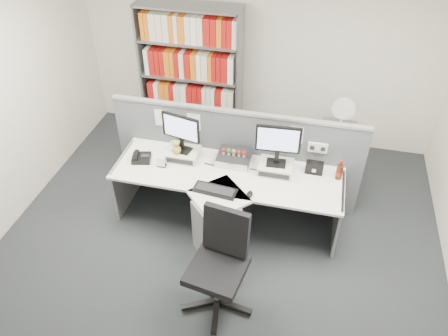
% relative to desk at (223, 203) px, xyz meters
% --- Properties ---
extents(ground, '(5.50, 5.50, 0.00)m').
position_rel_desk_xyz_m(ground, '(0.00, -0.60, -0.46)').
color(ground, '#2F3337').
rests_on(ground, ground).
extents(room_shell, '(5.04, 5.54, 2.72)m').
position_rel_desk_xyz_m(room_shell, '(0.00, -0.60, 1.33)').
color(room_shell, silver).
rests_on(room_shell, ground).
extents(partition, '(3.00, 0.08, 1.27)m').
position_rel_desk_xyz_m(partition, '(0.00, 0.65, 0.19)').
color(partition, '#575B63').
rests_on(partition, ground).
extents(desk, '(2.60, 1.20, 0.72)m').
position_rel_desk_xyz_m(desk, '(0.00, 0.00, 0.00)').
color(desk, white).
rests_on(desk, ground).
extents(monitor_riser_left, '(0.38, 0.31, 0.10)m').
position_rel_desk_xyz_m(monitor_riser_left, '(-0.58, 0.38, 0.31)').
color(monitor_riser_left, beige).
rests_on(monitor_riser_left, desk).
extents(monitor_riser_right, '(0.38, 0.31, 0.10)m').
position_rel_desk_xyz_m(monitor_riser_right, '(0.52, 0.38, 0.31)').
color(monitor_riser_right, beige).
rests_on(monitor_riser_right, desk).
extents(monitor_left, '(0.46, 0.19, 0.47)m').
position_rel_desk_xyz_m(monitor_left, '(-0.58, 0.38, 0.65)').
color(monitor_left, black).
rests_on(monitor_left, monitor_riser_left).
extents(monitor_right, '(0.49, 0.17, 0.50)m').
position_rel_desk_xyz_m(monitor_right, '(0.52, 0.38, 0.66)').
color(monitor_right, black).
rests_on(monitor_right, monitor_riser_right).
extents(desktop_pc, '(0.37, 0.33, 0.10)m').
position_rel_desk_xyz_m(desktop_pc, '(0.03, 0.44, 0.31)').
color(desktop_pc, black).
rests_on(desktop_pc, desk).
extents(figurines, '(0.29, 0.05, 0.09)m').
position_rel_desk_xyz_m(figurines, '(0.03, 0.43, 0.41)').
color(figurines, beige).
rests_on(figurines, desktop_pc).
extents(keyboard, '(0.48, 0.22, 0.03)m').
position_rel_desk_xyz_m(keyboard, '(-0.06, -0.11, 0.28)').
color(keyboard, black).
rests_on(keyboard, desk).
extents(mouse, '(0.07, 0.11, 0.04)m').
position_rel_desk_xyz_m(mouse, '(0.32, -0.09, 0.28)').
color(mouse, black).
rests_on(mouse, desk).
extents(desk_phone, '(0.25, 0.23, 0.09)m').
position_rel_desk_xyz_m(desk_phone, '(-1.03, 0.22, 0.30)').
color(desk_phone, black).
rests_on(desk_phone, desk).
extents(desk_calendar, '(0.11, 0.08, 0.13)m').
position_rel_desk_xyz_m(desk_calendar, '(-0.76, 0.17, 0.32)').
color(desk_calendar, black).
rests_on(desk_calendar, desk).
extents(plush_toy, '(0.10, 0.10, 0.18)m').
position_rel_desk_xyz_m(plush_toy, '(-0.62, 0.32, 0.44)').
color(plush_toy, gold).
rests_on(plush_toy, monitor_riser_left).
extents(speaker, '(0.20, 0.11, 0.13)m').
position_rel_desk_xyz_m(speaker, '(0.95, 0.46, 0.33)').
color(speaker, black).
rests_on(speaker, desk).
extents(cola_bottle, '(0.07, 0.07, 0.24)m').
position_rel_desk_xyz_m(cola_bottle, '(1.22, 0.41, 0.36)').
color(cola_bottle, '#3F190A').
rests_on(cola_bottle, desk).
extents(shelving_unit, '(1.41, 0.40, 2.00)m').
position_rel_desk_xyz_m(shelving_unit, '(-0.90, 1.85, 0.52)').
color(shelving_unit, slate).
rests_on(shelving_unit, ground).
extents(filing_cabinet, '(0.45, 0.61, 0.70)m').
position_rel_desk_xyz_m(filing_cabinet, '(1.20, 1.40, -0.11)').
color(filing_cabinet, slate).
rests_on(filing_cabinet, ground).
extents(desk_fan, '(0.29, 0.17, 0.49)m').
position_rel_desk_xyz_m(desk_fan, '(1.20, 1.40, 0.55)').
color(desk_fan, white).
rests_on(desk_fan, filing_cabinet).
extents(office_chair, '(0.71, 0.71, 1.08)m').
position_rel_desk_xyz_m(office_chair, '(0.19, -0.90, 0.12)').
color(office_chair, silver).
rests_on(office_chair, ground).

